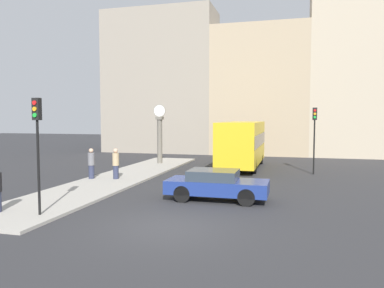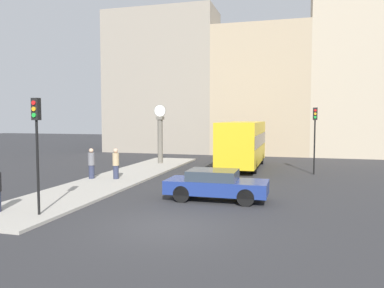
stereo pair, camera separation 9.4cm
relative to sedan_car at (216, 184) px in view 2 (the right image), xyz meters
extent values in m
plane|color=#2D2D30|center=(-0.69, -4.20, -0.68)|extent=(120.00, 120.00, 0.00)
cube|color=#A39E93|center=(-6.40, 4.08, -0.62)|extent=(3.45, 20.57, 0.11)
cube|color=gray|center=(-10.06, 21.19, 6.42)|extent=(11.18, 5.00, 14.19)
cube|color=tan|center=(0.00, 21.19, 5.34)|extent=(8.94, 5.00, 12.03)
cube|color=#B7A88E|center=(9.37, 21.19, 7.72)|extent=(9.81, 5.00, 16.80)
cube|color=navy|center=(0.04, 0.00, -0.10)|extent=(4.26, 1.73, 0.57)
cube|color=#2D3842|center=(-0.13, 0.00, 0.40)|extent=(2.04, 1.56, 0.42)
cylinder|color=black|center=(1.36, 0.76, -0.33)|extent=(0.70, 0.22, 0.70)
cylinder|color=black|center=(1.36, -0.76, -0.33)|extent=(0.70, 0.22, 0.70)
cylinder|color=black|center=(-1.28, 0.76, -0.33)|extent=(0.70, 0.22, 0.70)
cylinder|color=black|center=(-1.28, -0.76, -0.33)|extent=(0.70, 0.22, 0.70)
cube|color=gold|center=(-0.30, 10.55, 1.10)|extent=(2.47, 8.00, 2.83)
cube|color=#1E232D|center=(-0.30, 10.55, 1.30)|extent=(2.49, 7.84, 0.83)
cylinder|color=black|center=(0.79, 13.03, -0.23)|extent=(0.28, 0.90, 0.90)
cylinder|color=black|center=(-1.40, 13.03, -0.23)|extent=(0.28, 0.90, 0.90)
cylinder|color=black|center=(0.79, 8.07, -0.23)|extent=(0.28, 0.90, 0.90)
cylinder|color=black|center=(-1.40, 8.07, -0.23)|extent=(0.28, 0.90, 0.90)
cylinder|color=black|center=(-5.39, -4.36, 1.08)|extent=(0.09, 0.09, 3.29)
cube|color=black|center=(-5.39, -4.36, 3.11)|extent=(0.26, 0.20, 0.76)
cylinder|color=red|center=(-5.39, -4.48, 3.32)|extent=(0.15, 0.04, 0.15)
cylinder|color=orange|center=(-5.39, -4.48, 3.11)|extent=(0.15, 0.04, 0.15)
cylinder|color=green|center=(-5.39, -4.48, 2.90)|extent=(0.15, 0.04, 0.15)
cylinder|color=black|center=(4.37, 8.71, 1.00)|extent=(0.09, 0.09, 3.35)
cube|color=black|center=(4.37, 8.71, 3.05)|extent=(0.26, 0.20, 0.76)
cylinder|color=red|center=(4.37, 8.59, 3.26)|extent=(0.15, 0.04, 0.15)
cylinder|color=orange|center=(4.37, 8.59, 3.05)|extent=(0.15, 0.04, 0.15)
cylinder|color=green|center=(4.37, 8.59, 2.84)|extent=(0.15, 0.04, 0.15)
cylinder|color=#666056|center=(-6.46, 10.78, 1.06)|extent=(0.38, 0.38, 3.24)
cube|color=#666056|center=(-6.46, 10.78, 2.79)|extent=(0.49, 0.49, 0.23)
cylinder|color=#666056|center=(-6.46, 10.78, 3.33)|extent=(0.93, 0.04, 0.93)
cylinder|color=white|center=(-6.46, 10.78, 3.33)|extent=(0.86, 0.06, 0.86)
cylinder|color=#2D334C|center=(-7.69, 3.07, -0.19)|extent=(0.31, 0.31, 0.74)
cylinder|color=slate|center=(-7.69, 3.07, 0.53)|extent=(0.37, 0.37, 0.69)
sphere|color=tan|center=(-7.69, 3.07, 1.00)|extent=(0.25, 0.25, 0.25)
cylinder|color=#2D334C|center=(-6.32, 3.33, -0.19)|extent=(0.31, 0.31, 0.74)
cylinder|color=tan|center=(-6.32, 3.33, 0.53)|extent=(0.36, 0.36, 0.69)
sphere|color=tan|center=(-6.32, 3.33, 1.00)|extent=(0.25, 0.25, 0.25)
camera|label=1|loc=(3.08, -15.36, 2.81)|focal=35.00mm
camera|label=2|loc=(3.17, -15.34, 2.81)|focal=35.00mm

